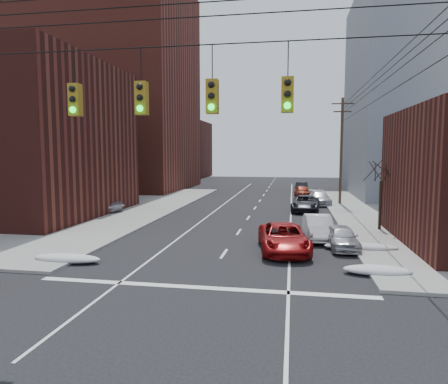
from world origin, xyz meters
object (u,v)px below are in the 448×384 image
at_px(parked_car_d, 319,198).
at_px(lot_car_d, 79,201).
at_px(parked_car_a, 342,237).
at_px(parked_car_b, 318,227).
at_px(lot_car_c, 12,212).
at_px(lot_car_b, 99,203).
at_px(red_pickup, 284,238).
at_px(parked_car_e, 302,191).
at_px(parked_car_c, 305,203).
at_px(parked_car_f, 301,187).
at_px(lot_car_a, 62,210).

xyz_separation_m(parked_car_d, lot_car_d, (-22.88, -7.42, 0.11)).
relative_size(parked_car_a, parked_car_d, 0.81).
xyz_separation_m(parked_car_b, lot_car_c, (-23.20, 2.11, 0.11)).
xyz_separation_m(lot_car_b, lot_car_d, (-2.76, 1.49, -0.03)).
distance_m(red_pickup, parked_car_e, 27.43).
height_order(parked_car_d, parked_car_e, parked_car_e).
xyz_separation_m(parked_car_c, parked_car_d, (1.60, 5.00, -0.04)).
relative_size(parked_car_e, lot_car_b, 0.84).
bearing_deg(lot_car_c, lot_car_b, -23.80).
bearing_deg(lot_car_c, red_pickup, -93.35).
distance_m(red_pickup, parked_car_d, 20.78).
height_order(parked_car_f, lot_car_c, lot_car_c).
distance_m(parked_car_c, lot_car_c, 24.80).
bearing_deg(lot_car_d, lot_car_b, -125.91).
relative_size(parked_car_b, parked_car_d, 0.94).
bearing_deg(red_pickup, parked_car_b, 51.64).
bearing_deg(lot_car_c, parked_car_e, -34.69).
distance_m(parked_car_f, lot_car_c, 35.81).
xyz_separation_m(lot_car_a, lot_car_b, (1.05, 4.18, 0.05)).
bearing_deg(parked_car_a, parked_car_f, 87.85).
bearing_deg(parked_car_b, parked_car_e, 86.34).
xyz_separation_m(parked_car_b, lot_car_d, (-21.72, 9.56, 0.06)).
xyz_separation_m(parked_car_b, parked_car_f, (-0.44, 29.76, -0.06)).
relative_size(parked_car_c, parked_car_e, 1.28).
xyz_separation_m(parked_car_d, lot_car_a, (-21.17, -13.08, 0.09)).
bearing_deg(parked_car_b, parked_car_c, 87.38).
relative_size(red_pickup, lot_car_d, 1.42).
height_order(parked_car_a, parked_car_b, parked_car_b).
relative_size(parked_car_a, lot_car_b, 0.79).
bearing_deg(parked_car_b, parked_car_a, -68.99).
xyz_separation_m(parked_car_a, lot_car_d, (-22.87, 11.94, 0.15)).
distance_m(red_pickup, parked_car_f, 33.34).
bearing_deg(parked_car_e, parked_car_c, -96.74).
distance_m(parked_car_c, parked_car_e, 11.86).
bearing_deg(parked_car_f, parked_car_e, -83.74).
height_order(parked_car_b, lot_car_d, parked_car_b).
height_order(red_pickup, parked_car_b, red_pickup).
distance_m(red_pickup, parked_car_b, 4.12).
bearing_deg(parked_car_a, red_pickup, -165.11).
relative_size(parked_car_e, lot_car_a, 1.08).
bearing_deg(parked_car_c, lot_car_a, -153.71).
bearing_deg(lot_car_b, lot_car_a, -176.11).
bearing_deg(parked_car_c, parked_car_a, -79.85).
relative_size(parked_car_d, parked_car_e, 1.16).
height_order(parked_car_e, lot_car_c, lot_car_c).
relative_size(lot_car_b, lot_car_c, 1.02).
relative_size(parked_car_a, lot_car_c, 0.81).
distance_m(parked_car_e, parked_car_f, 5.93).
bearing_deg(red_pickup, lot_car_b, 137.56).
xyz_separation_m(parked_car_e, parked_car_f, (0.00, 5.93, -0.02)).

